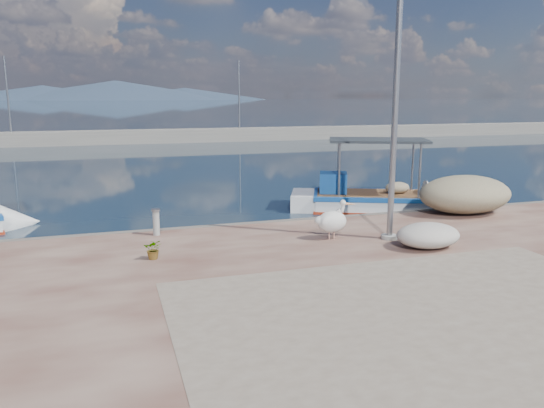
{
  "coord_description": "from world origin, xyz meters",
  "views": [
    {
      "loc": [
        -4.28,
        -9.94,
        4.24
      ],
      "look_at": [
        0.0,
        3.8,
        1.3
      ],
      "focal_mm": 35.0,
      "sensor_mm": 36.0,
      "label": 1
    }
  ],
  "objects_px": {
    "boat_right": "(374,203)",
    "lamp_post": "(394,114)",
    "bollard_near": "(156,221)",
    "pelican": "(333,221)"
  },
  "relations": [
    {
      "from": "boat_right",
      "to": "lamp_post",
      "type": "relative_size",
      "value": 0.97
    },
    {
      "from": "boat_right",
      "to": "bollard_near",
      "type": "distance_m",
      "value": 9.04
    },
    {
      "from": "pelican",
      "to": "bollard_near",
      "type": "bearing_deg",
      "value": 165.63
    },
    {
      "from": "pelican",
      "to": "bollard_near",
      "type": "xyz_separation_m",
      "value": [
        -4.43,
        1.81,
        -0.1
      ]
    },
    {
      "from": "bollard_near",
      "to": "boat_right",
      "type": "bearing_deg",
      "value": 21.39
    },
    {
      "from": "boat_right",
      "to": "lamp_post",
      "type": "distance_m",
      "value": 7.0
    },
    {
      "from": "pelican",
      "to": "lamp_post",
      "type": "relative_size",
      "value": 0.16
    },
    {
      "from": "boat_right",
      "to": "bollard_near",
      "type": "height_order",
      "value": "boat_right"
    },
    {
      "from": "boat_right",
      "to": "lamp_post",
      "type": "bearing_deg",
      "value": -91.4
    },
    {
      "from": "lamp_post",
      "to": "bollard_near",
      "type": "bearing_deg",
      "value": 159.48
    }
  ]
}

